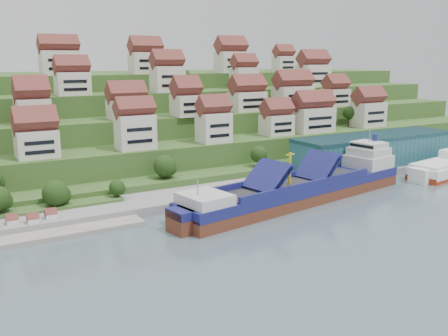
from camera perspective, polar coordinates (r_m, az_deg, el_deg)
ground at (r=129.18m, az=6.22°, el=-4.23°), size 300.00×300.00×0.00m
quay at (r=152.23m, az=8.95°, el=-1.34°), size 180.00×14.00×2.20m
pebble_beach at (r=118.16m, az=-21.07°, el=-6.35°), size 45.00×20.00×1.00m
hillside at (r=217.53m, az=-10.15°, el=5.26°), size 260.00×128.00×31.00m
hillside_village at (r=177.01m, az=-4.91°, el=8.28°), size 156.42×61.98×28.86m
hillside_trees at (r=157.24m, az=-6.28°, el=4.66°), size 141.24×62.62×30.77m
warehouse at (r=174.00m, az=16.82°, el=2.04°), size 60.00×15.00×10.00m
flagpole at (r=146.03m, az=9.69°, el=0.38°), size 1.28×0.16×8.00m
beach_huts at (r=116.24m, az=-22.00°, el=-5.90°), size 14.40×3.70×2.20m
cargo_ship at (r=133.35m, az=9.17°, el=-2.40°), size 74.14×23.03×16.19m
second_ship at (r=174.82m, az=23.96°, el=-0.03°), size 29.54×14.71×8.20m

